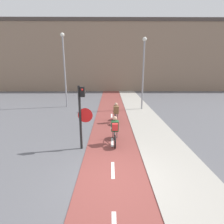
# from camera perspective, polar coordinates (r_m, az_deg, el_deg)

# --- Properties ---
(ground_plane) EXTENTS (120.00, 120.00, 0.00)m
(ground_plane) POSITION_cam_1_polar(r_m,az_deg,el_deg) (6.49, 0.35, -20.92)
(ground_plane) COLOR #5B5B60
(bike_lane) EXTENTS (2.48, 60.00, 0.02)m
(bike_lane) POSITION_cam_1_polar(r_m,az_deg,el_deg) (6.49, 0.35, -20.84)
(bike_lane) COLOR brown
(bike_lane) RESTS_ON ground_plane
(sidewalk_strip) EXTENTS (2.40, 60.00, 0.05)m
(sidewalk_strip) POSITION_cam_1_polar(r_m,az_deg,el_deg) (6.95, 22.18, -19.23)
(sidewalk_strip) COLOR #A8A399
(sidewalk_strip) RESTS_ON ground_plane
(building_row_background) EXTENTS (60.00, 5.20, 10.68)m
(building_row_background) POSITION_cam_1_polar(r_m,az_deg,el_deg) (30.16, -0.32, 17.54)
(building_row_background) COLOR #89705B
(building_row_background) RESTS_ON ground_plane
(traffic_light_pole) EXTENTS (0.67, 0.25, 2.97)m
(traffic_light_pole) POSITION_cam_1_polar(r_m,az_deg,el_deg) (7.98, -9.83, 0.41)
(traffic_light_pole) COLOR black
(traffic_light_pole) RESTS_ON ground_plane
(street_lamp_far) EXTENTS (0.36, 0.36, 6.69)m
(street_lamp_far) POSITION_cam_1_polar(r_m,az_deg,el_deg) (17.17, -15.33, 15.14)
(street_lamp_far) COLOR gray
(street_lamp_far) RESTS_ON ground_plane
(street_lamp_sidewalk) EXTENTS (0.36, 0.36, 6.17)m
(street_lamp_sidewalk) POSITION_cam_1_polar(r_m,az_deg,el_deg) (15.75, 10.23, 14.50)
(street_lamp_sidewalk) COLOR gray
(street_lamp_sidewalk) RESTS_ON ground_plane
(cyclist_near) EXTENTS (0.46, 1.66, 1.44)m
(cyclist_near) POSITION_cam_1_polar(r_m,az_deg,el_deg) (8.70, 0.95, -6.13)
(cyclist_near) COLOR black
(cyclist_near) RESTS_ON ground_plane
(cyclist_far) EXTENTS (0.46, 1.64, 1.41)m
(cyclist_far) POSITION_cam_1_polar(r_m,az_deg,el_deg) (11.99, 1.32, -0.53)
(cyclist_far) COLOR black
(cyclist_far) RESTS_ON ground_plane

